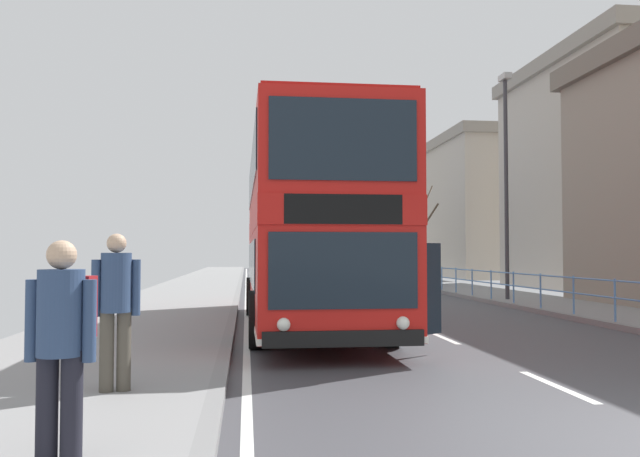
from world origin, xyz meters
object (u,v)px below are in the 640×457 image
background_bus_far_lane (370,253)px  street_lamp_far_side (506,168)px  background_building_00 (506,207)px  pedestrian_companion (116,298)px  double_decker_bus_main (308,229)px  pedestrian_with_backpack (63,333)px  bare_tree_far_00 (423,233)px

background_bus_far_lane → street_lamp_far_side: street_lamp_far_side is taller
background_bus_far_lane → background_building_00: bearing=37.6°
pedestrian_companion → background_building_00: (20.13, 36.81, 3.89)m
double_decker_bus_main → pedestrian_companion: size_ratio=5.89×
pedestrian_with_backpack → bare_tree_far_00: bearing=69.4°
double_decker_bus_main → background_bus_far_lane: double_decker_bus_main is taller
background_bus_far_lane → background_building_00: size_ratio=0.95×
pedestrian_with_backpack → street_lamp_far_side: size_ratio=0.21×
pedestrian_with_backpack → background_building_00: background_building_00 is taller
pedestrian_with_backpack → street_lamp_far_side: (10.28, 16.11, 3.54)m
pedestrian_with_backpack → background_building_00: 44.33m
street_lamp_far_side → background_building_00: (9.73, 23.24, 0.43)m
background_bus_far_lane → pedestrian_companion: background_bus_far_lane is taller
background_bus_far_lane → bare_tree_far_00: bearing=-23.0°
pedestrian_companion → street_lamp_far_side: 17.44m
street_lamp_far_side → bare_tree_far_00: street_lamp_far_side is taller
background_building_00 → pedestrian_companion: bearing=-118.7°
street_lamp_far_side → bare_tree_far_00: 13.17m
pedestrian_companion → bare_tree_far_00: 28.85m
street_lamp_far_side → bare_tree_far_00: (0.69, 13.02, -1.82)m
double_decker_bus_main → pedestrian_companion: bearing=-112.5°
double_decker_bus_main → background_bus_far_lane: 21.50m
bare_tree_far_00 → double_decker_bus_main: bearing=-112.7°
pedestrian_companion → bare_tree_far_00: bearing=67.4°
background_building_00 → street_lamp_far_side: bearing=-112.7°
pedestrian_with_backpack → street_lamp_far_side: 19.44m
double_decker_bus_main → pedestrian_with_backpack: (-2.77, -9.52, -1.15)m
background_bus_far_lane → double_decker_bus_main: bearing=-104.7°
double_decker_bus_main → pedestrian_companion: 7.62m
double_decker_bus_main → street_lamp_far_side: (7.51, 6.60, 2.39)m
double_decker_bus_main → bare_tree_far_00: (8.20, 19.62, 0.57)m
pedestrian_companion → street_lamp_far_side: (10.39, 13.57, 3.46)m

